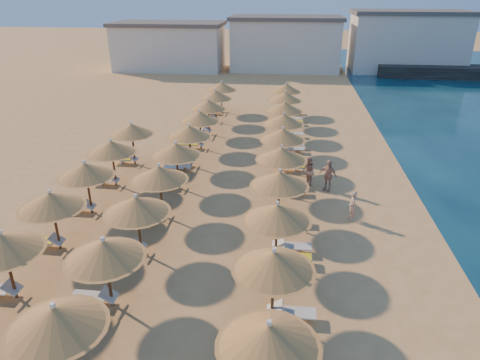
# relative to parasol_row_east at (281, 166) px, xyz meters

# --- Properties ---
(ground) EXTENTS (220.00, 220.00, 0.00)m
(ground) POSITION_rel_parasol_row_east_xyz_m (-2.03, -3.51, -2.42)
(ground) COLOR #E2A363
(ground) RESTS_ON ground
(hotel_blocks) EXTENTS (48.97, 10.65, 8.10)m
(hotel_blocks) POSITION_rel_parasol_row_east_xyz_m (0.83, 42.87, 1.28)
(hotel_blocks) COLOR silver
(hotel_blocks) RESTS_ON ground
(parasol_row_east) EXTENTS (2.95, 40.85, 2.99)m
(parasol_row_east) POSITION_rel_parasol_row_east_xyz_m (0.00, 0.00, 0.00)
(parasol_row_east) COLOR brown
(parasol_row_east) RESTS_ON ground
(parasol_row_west) EXTENTS (2.95, 40.85, 2.99)m
(parasol_row_west) POSITION_rel_parasol_row_east_xyz_m (-6.03, 0.00, 0.00)
(parasol_row_west) COLOR brown
(parasol_row_west) RESTS_ON ground
(parasol_row_inland) EXTENTS (2.95, 20.18, 2.99)m
(parasol_row_inland) POSITION_rel_parasol_row_east_xyz_m (-9.90, -3.45, 0.00)
(parasol_row_inland) COLOR brown
(parasol_row_inland) RESTS_ON ground
(loungers) EXTENTS (13.07, 38.52, 0.66)m
(loungers) POSITION_rel_parasol_row_east_xyz_m (-4.14, -0.68, -2.08)
(loungers) COLOR silver
(loungers) RESTS_ON ground
(beachgoer_a) EXTENTS (0.43, 0.62, 1.61)m
(beachgoer_a) POSITION_rel_parasol_row_east_xyz_m (3.74, -1.00, -1.62)
(beachgoer_a) COLOR tan
(beachgoer_a) RESTS_ON ground
(beachgoer_c) EXTENTS (1.20, 1.00, 1.91)m
(beachgoer_c) POSITION_rel_parasol_row_east_xyz_m (2.76, 2.48, -1.47)
(beachgoer_c) COLOR tan
(beachgoer_c) RESTS_ON ground
(beachgoer_b) EXTENTS (1.02, 1.10, 1.81)m
(beachgoer_b) POSITION_rel_parasol_row_east_xyz_m (1.64, 3.04, -1.52)
(beachgoer_b) COLOR tan
(beachgoer_b) RESTS_ON ground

